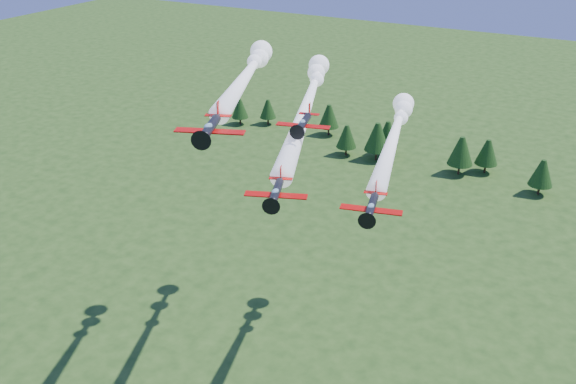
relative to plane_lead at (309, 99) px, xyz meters
The scene contains 5 objects.
plane_lead is the anchor object (origin of this frame).
plane_left 9.87m from the plane_lead, 157.95° to the right, with size 18.94×40.61×3.70m.
plane_right 14.51m from the plane_lead, 30.49° to the left, with size 15.15×45.75×3.70m.
plane_slot 17.74m from the plane_lead, 65.92° to the right, with size 6.80×7.50×2.38m.
treeline 96.81m from the plane_lead, 80.41° to the left, with size 163.85×20.25×11.45m.
Camera 1 is at (31.86, -61.54, 74.21)m, focal length 40.00 mm.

